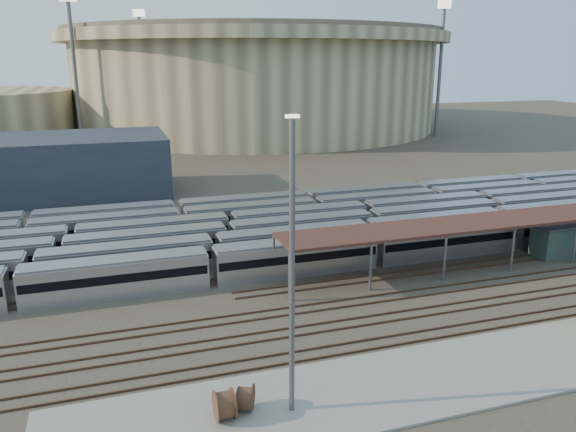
# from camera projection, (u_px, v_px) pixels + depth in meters

# --- Properties ---
(ground) EXTENTS (420.00, 420.00, 0.00)m
(ground) POSITION_uv_depth(u_px,v_px,m) (370.00, 296.00, 55.70)
(ground) COLOR #383026
(ground) RESTS_ON ground
(apron) EXTENTS (50.00, 9.00, 0.20)m
(apron) POSITION_uv_depth(u_px,v_px,m) (399.00, 384.00, 40.46)
(apron) COLOR gray
(apron) RESTS_ON ground
(subway_trains) EXTENTS (117.58, 23.90, 3.60)m
(subway_trains) POSITION_uv_depth(u_px,v_px,m) (348.00, 223.00, 73.82)
(subway_trains) COLOR silver
(subway_trains) RESTS_ON ground
(inspection_shed) EXTENTS (60.30, 6.00, 5.30)m
(inspection_shed) POSITION_uv_depth(u_px,v_px,m) (530.00, 218.00, 64.49)
(inspection_shed) COLOR #56575B
(inspection_shed) RESTS_ON ground
(empty_tracks) EXTENTS (170.00, 9.62, 0.18)m
(empty_tracks) POSITION_uv_depth(u_px,v_px,m) (394.00, 316.00, 51.09)
(empty_tracks) COLOR #4C3323
(empty_tracks) RESTS_ON ground
(stadium) EXTENTS (124.00, 124.00, 32.50)m
(stadium) POSITION_uv_depth(u_px,v_px,m) (255.00, 77.00, 186.77)
(stadium) COLOR tan
(stadium) RESTS_ON ground
(service_building) EXTENTS (42.00, 20.00, 10.00)m
(service_building) POSITION_uv_depth(u_px,v_px,m) (39.00, 167.00, 94.37)
(service_building) COLOR #1E232D
(service_building) RESTS_ON ground
(floodlight_0) EXTENTS (4.00, 1.00, 38.40)m
(floodlight_0) POSITION_uv_depth(u_px,v_px,m) (74.00, 66.00, 141.93)
(floodlight_0) COLOR #56575B
(floodlight_0) RESTS_ON ground
(floodlight_2) EXTENTS (4.00, 1.00, 38.40)m
(floodlight_2) POSITION_uv_depth(u_px,v_px,m) (440.00, 65.00, 162.28)
(floodlight_2) COLOR #56575B
(floodlight_2) RESTS_ON ground
(floodlight_3) EXTENTS (4.00, 1.00, 38.40)m
(floodlight_3) POSITION_uv_depth(u_px,v_px,m) (142.00, 64.00, 193.62)
(floodlight_3) COLOR #56575B
(floodlight_3) RESTS_ON ground
(cable_reel_west) EXTENTS (1.20, 2.09, 2.06)m
(cable_reel_west) POSITION_uv_depth(u_px,v_px,m) (224.00, 405.00, 36.18)
(cable_reel_west) COLOR #533421
(cable_reel_west) RESTS_ON apron
(cable_reel_east) EXTENTS (1.65, 2.04, 1.79)m
(cable_reel_east) POSITION_uv_depth(u_px,v_px,m) (245.00, 399.00, 37.07)
(cable_reel_east) COLOR #533421
(cable_reel_east) RESTS_ON apron
(yard_light_pole) EXTENTS (0.82, 0.36, 19.48)m
(yard_light_pole) POSITION_uv_depth(u_px,v_px,m) (292.00, 272.00, 34.75)
(yard_light_pole) COLOR #56575B
(yard_light_pole) RESTS_ON apron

